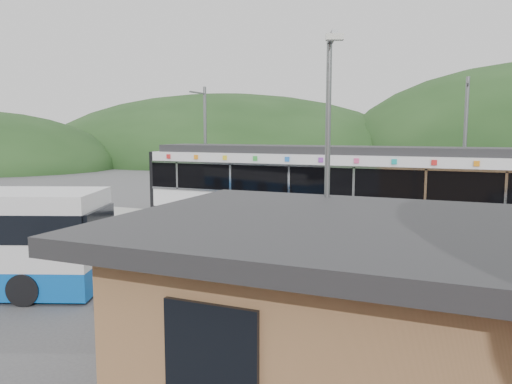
% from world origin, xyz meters
% --- Properties ---
extents(ground, '(120.00, 120.00, 0.00)m').
position_xyz_m(ground, '(0.00, 0.00, 0.00)').
color(ground, '#4C4C4F').
rests_on(ground, ground).
extents(hills, '(146.00, 149.00, 26.00)m').
position_xyz_m(hills, '(6.19, 5.29, 0.00)').
color(hills, '#1E3D19').
rests_on(hills, ground).
extents(platform, '(26.00, 3.20, 0.30)m').
position_xyz_m(platform, '(0.00, 3.30, 0.15)').
color(platform, '#9E9E99').
rests_on(platform, ground).
extents(yellow_line, '(26.00, 0.10, 0.01)m').
position_xyz_m(yellow_line, '(0.00, 2.00, 0.30)').
color(yellow_line, yellow).
rests_on(yellow_line, platform).
extents(train, '(20.44, 3.01, 3.74)m').
position_xyz_m(train, '(2.10, 6.00, 2.06)').
color(train, black).
rests_on(train, ground).
extents(catenary_mast_west, '(0.18, 1.80, 7.00)m').
position_xyz_m(catenary_mast_west, '(-7.00, 8.56, 3.65)').
color(catenary_mast_west, slate).
rests_on(catenary_mast_west, ground).
extents(catenary_mast_east, '(0.18, 1.80, 7.00)m').
position_xyz_m(catenary_mast_east, '(7.00, 8.56, 3.65)').
color(catenary_mast_east, slate).
rests_on(catenary_mast_east, ground).
extents(station_shelter, '(9.20, 6.20, 3.00)m').
position_xyz_m(station_shelter, '(6.00, -9.01, 1.55)').
color(station_shelter, '#966A41').
rests_on(station_shelter, ground).
extents(lamp_post, '(0.49, 1.18, 6.53)m').
position_xyz_m(lamp_post, '(4.20, -6.42, 3.88)').
color(lamp_post, slate).
rests_on(lamp_post, ground).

